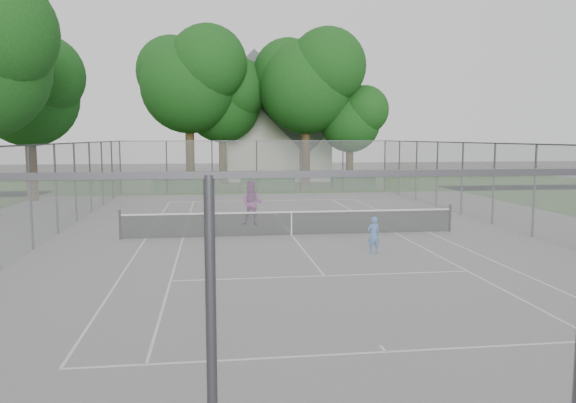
{
  "coord_description": "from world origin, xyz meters",
  "views": [
    {
      "loc": [
        -2.97,
        -21.07,
        3.77
      ],
      "look_at": [
        0.0,
        1.0,
        1.2
      ],
      "focal_mm": 35.0,
      "sensor_mm": 36.0,
      "label": 1
    }
  ],
  "objects": [
    {
      "name": "ground",
      "position": [
        0.0,
        0.0,
        0.0
      ],
      "size": [
        120.0,
        120.0,
        0.0
      ],
      "primitive_type": "plane",
      "color": "#64615F",
      "rests_on": "ground"
    },
    {
      "name": "grass_far",
      "position": [
        0.0,
        26.0,
        0.0
      ],
      "size": [
        60.0,
        20.0,
        0.0
      ],
      "primitive_type": "cube",
      "color": "#254B15",
      "rests_on": "ground"
    },
    {
      "name": "court_markings",
      "position": [
        0.0,
        0.0,
        0.01
      ],
      "size": [
        11.03,
        23.83,
        0.01
      ],
      "color": "silver",
      "rests_on": "ground"
    },
    {
      "name": "tennis_net",
      "position": [
        0.0,
        0.0,
        0.51
      ],
      "size": [
        12.87,
        0.1,
        1.1
      ],
      "color": "black",
      "rests_on": "ground"
    },
    {
      "name": "perimeter_fence",
      "position": [
        0.0,
        0.0,
        1.81
      ],
      "size": [
        18.08,
        34.08,
        3.52
      ],
      "color": "#38383D",
      "rests_on": "ground"
    },
    {
      "name": "tree_far_left",
      "position": [
        -4.55,
        22.38,
        8.25
      ],
      "size": [
        8.35,
        7.62,
        12.0
      ],
      "color": "#372714",
      "rests_on": "ground"
    },
    {
      "name": "tree_far_midleft",
      "position": [
        -2.06,
        24.16,
        6.81
      ],
      "size": [
        6.9,
        6.3,
        9.92
      ],
      "color": "#372714",
      "rests_on": "ground"
    },
    {
      "name": "tree_far_midright",
      "position": [
        4.27,
        21.6,
        8.16
      ],
      "size": [
        8.25,
        7.54,
        11.87
      ],
      "color": "#372714",
      "rests_on": "ground"
    },
    {
      "name": "tree_far_right",
      "position": [
        7.69,
        21.56,
        5.27
      ],
      "size": [
        5.34,
        4.87,
        7.68
      ],
      "color": "#372714",
      "rests_on": "ground"
    },
    {
      "name": "tree_side_back",
      "position": [
        -13.51,
        13.78,
        6.57
      ],
      "size": [
        6.65,
        6.07,
        9.56
      ],
      "color": "#372714",
      "rests_on": "ground"
    },
    {
      "name": "hedge_left",
      "position": [
        -5.14,
        18.23,
        0.47
      ],
      "size": [
        3.78,
        1.13,
        0.94
      ],
      "primitive_type": "cube",
      "color": "#174215",
      "rests_on": "ground"
    },
    {
      "name": "hedge_mid",
      "position": [
        0.85,
        18.24,
        0.59
      ],
      "size": [
        3.77,
        1.08,
        1.19
      ],
      "primitive_type": "cube",
      "color": "#174215",
      "rests_on": "ground"
    },
    {
      "name": "hedge_right",
      "position": [
        7.08,
        18.4,
        0.46
      ],
      "size": [
        3.06,
        1.12,
        0.92
      ],
      "primitive_type": "cube",
      "color": "#174215",
      "rests_on": "ground"
    },
    {
      "name": "house",
      "position": [
        2.68,
        28.76,
        4.38
      ],
      "size": [
        8.75,
        6.78,
        10.89
      ],
      "color": "beige",
      "rests_on": "ground"
    },
    {
      "name": "girl_player",
      "position": [
        2.18,
        -3.63,
        0.6
      ],
      "size": [
        0.49,
        0.38,
        1.21
      ],
      "primitive_type": "imported",
      "rotation": [
        0.0,
        0.0,
        3.36
      ],
      "color": "#3168BB",
      "rests_on": "ground"
    },
    {
      "name": "woman_player",
      "position": [
        -1.32,
        2.72,
        0.95
      ],
      "size": [
        1.08,
        0.94,
        1.89
      ],
      "primitive_type": "imported",
      "rotation": [
        0.0,
        0.0,
        -0.28
      ],
      "color": "#7A286E",
      "rests_on": "ground"
    }
  ]
}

